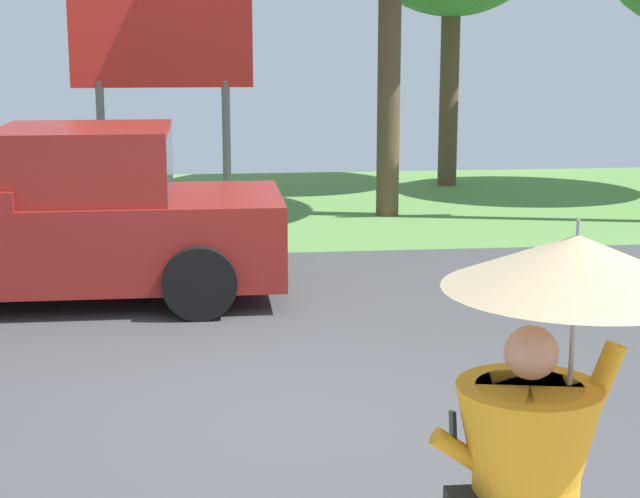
# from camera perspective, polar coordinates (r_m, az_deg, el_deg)

# --- Properties ---
(ground_plane) EXTENTS (40.00, 22.00, 0.20)m
(ground_plane) POSITION_cam_1_polar(r_m,az_deg,el_deg) (10.57, -3.14, -3.98)
(ground_plane) COLOR #424244
(monk_pedestrian) EXTENTS (1.11, 1.07, 2.13)m
(monk_pedestrian) POSITION_cam_1_polar(r_m,az_deg,el_deg) (4.37, 12.06, -11.41)
(monk_pedestrian) COLOR orange
(monk_pedestrian) RESTS_ON ground_plane
(pickup_truck) EXTENTS (5.20, 2.28, 1.88)m
(pickup_truck) POSITION_cam_1_polar(r_m,az_deg,el_deg) (11.42, -15.21, 1.54)
(pickup_truck) COLOR maroon
(pickup_truck) RESTS_ON ground_plane
(roadside_billboard) EXTENTS (2.60, 0.12, 3.50)m
(roadside_billboard) POSITION_cam_1_polar(r_m,az_deg,el_deg) (14.98, -8.85, 10.65)
(roadside_billboard) COLOR slate
(roadside_billboard) RESTS_ON ground_plane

